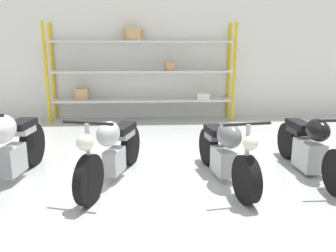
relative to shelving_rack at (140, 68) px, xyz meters
name	(u,v)px	position (x,y,z in m)	size (l,w,h in m)	color
ground_plane	(170,182)	(0.47, -4.23, -1.33)	(30.00, 30.00, 0.00)	#B2B7B7
back_wall	(158,49)	(0.47, 0.37, 0.47)	(30.00, 0.08, 3.60)	white
shelving_rack	(140,68)	(0.00, 0.00, 0.00)	(4.69, 0.63, 2.45)	gold
motorcycle_white	(8,147)	(-1.69, -4.13, -0.82)	(0.69, 2.10, 1.09)	black
motorcycle_silver	(112,149)	(-0.30, -4.14, -0.87)	(0.83, 1.99, 0.98)	black
motorcycle_grey	(225,151)	(1.23, -4.21, -0.90)	(0.59, 1.95, 0.96)	black
motorcycle_black	(311,147)	(2.54, -4.01, -0.93)	(0.64, 2.09, 0.96)	black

